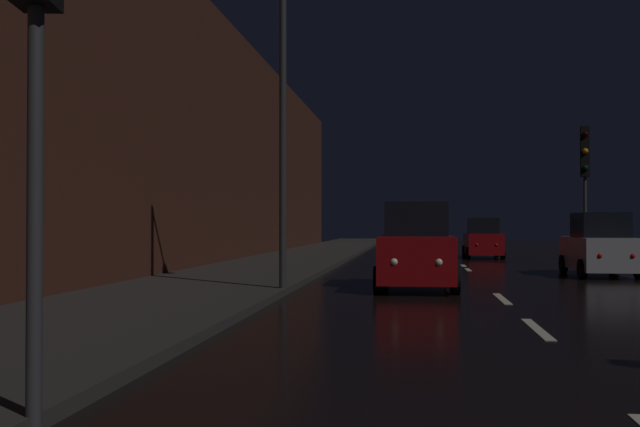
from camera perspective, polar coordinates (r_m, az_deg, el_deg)
The scene contains 9 objects.
ground at distance 26.66m, azimuth 11.61°, elevation -4.26°, with size 26.11×84.00×0.02m, color black.
sidewalk_left at distance 27.06m, azimuth -3.07°, elevation -4.04°, with size 4.40×84.00×0.15m, color #33302D.
building_facade_left at distance 24.49m, azimuth -10.63°, elevation 6.68°, with size 0.80×63.00×9.58m, color #472319.
lane_centerline at distance 16.76m, azimuth 13.97°, elevation -6.23°, with size 0.16×23.73×0.01m.
traffic_light_far_right at distance 28.43m, azimuth 20.65°, elevation 3.80°, with size 0.34×0.47×5.27m.
streetlamp_overhead at distance 16.06m, azimuth -1.43°, elevation 11.25°, with size 1.70×0.44×7.52m.
car_approaching_headlights at distance 17.53m, azimuth 7.80°, elevation -2.87°, with size 1.93×4.19×2.11m.
car_parked_right_far at distance 23.11m, azimuth 21.66°, elevation -2.54°, with size 1.76×3.82×1.92m.
car_distant_taillights at distance 33.50m, azimuth 13.04°, elevation -2.08°, with size 1.70×3.68×1.86m.
Camera 1 is at (-1.83, -2.05, 1.59)m, focal length 39.53 mm.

